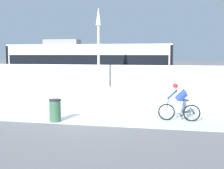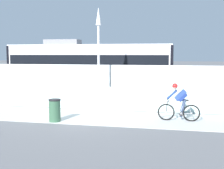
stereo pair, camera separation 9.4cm
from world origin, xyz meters
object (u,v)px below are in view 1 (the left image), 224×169
at_px(trash_bin, 55,110).
at_px(cyclist_on_bike, 179,103).
at_px(tram, 90,68).
at_px(lamp_post_antenna, 99,45).

bearing_deg(trash_bin, cyclist_on_bike, 13.77).
bearing_deg(tram, lamp_post_antenna, -68.68).
distance_m(tram, trash_bin, 8.26).
xyz_separation_m(cyclist_on_bike, lamp_post_antenna, (-4.08, 2.15, 2.51)).
distance_m(tram, cyclist_on_bike, 9.12).
distance_m(tram, lamp_post_antenna, 5.24).
xyz_separation_m(tram, trash_bin, (0.82, -8.10, -1.41)).
distance_m(cyclist_on_bike, trash_bin, 5.26).
bearing_deg(trash_bin, tram, 95.76).
height_order(tram, lamp_post_antenna, lamp_post_antenna).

